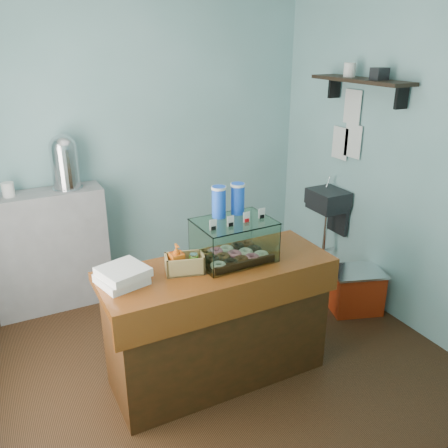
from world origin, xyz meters
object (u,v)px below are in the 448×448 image
red_cooler (355,290)px  display_case (233,236)px  counter (218,322)px  coffee_urn (64,161)px

red_cooler → display_case: bearing=-154.4°
counter → coffee_urn: bearing=113.1°
counter → display_case: size_ratio=3.03×
coffee_urn → red_cooler: size_ratio=0.88×
coffee_urn → display_case: bearing=-61.3°
counter → coffee_urn: coffee_urn is taller
display_case → coffee_urn: 1.75m
counter → display_case: 0.62m
display_case → counter: bearing=-155.7°
red_cooler → counter: bearing=-152.4°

